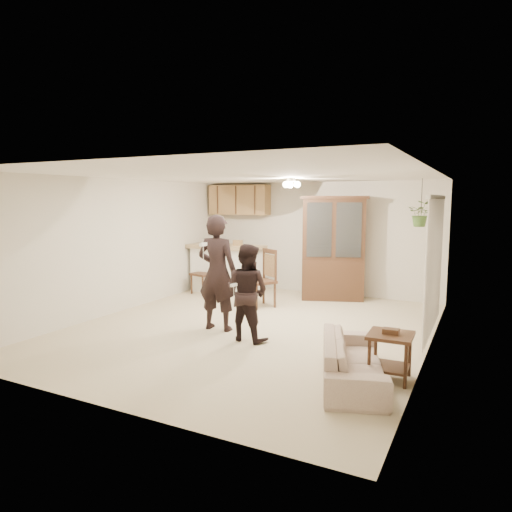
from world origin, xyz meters
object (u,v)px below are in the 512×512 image
at_px(adult, 217,275).
at_px(chair_bar, 203,281).
at_px(china_hutch, 333,249).
at_px(chair_hutch_right, 352,287).
at_px(sofa, 353,350).
at_px(side_table, 390,356).
at_px(chair_hutch_left, 260,291).
at_px(child, 247,296).

distance_m(adult, chair_bar, 2.96).
distance_m(china_hutch, chair_hutch_right, 0.93).
distance_m(sofa, china_hutch, 4.49).
relative_size(side_table, chair_hutch_right, 0.67).
relative_size(adult, chair_hutch_right, 1.95).
height_order(sofa, chair_hutch_left, chair_hutch_left).
bearing_deg(chair_bar, china_hutch, 29.78).
xyz_separation_m(sofa, adult, (-2.53, 1.10, 0.53)).
distance_m(child, chair_bar, 3.57).
relative_size(adult, side_table, 2.92).
bearing_deg(chair_hutch_right, child, 58.18).
distance_m(sofa, chair_bar, 5.48).
xyz_separation_m(sofa, chair_bar, (-4.31, 3.38, -0.08)).
xyz_separation_m(child, china_hutch, (0.29, 3.32, 0.40)).
xyz_separation_m(side_table, chair_hutch_right, (-1.55, 4.14, -0.03)).
distance_m(side_table, chair_hutch_left, 3.97).
bearing_deg(chair_bar, sofa, -23.95).
bearing_deg(chair_hutch_right, side_table, 89.50).
distance_m(adult, chair_hutch_right, 3.59).
bearing_deg(child, china_hutch, -89.09).
relative_size(child, china_hutch, 0.62).
height_order(adult, child, adult).
xyz_separation_m(sofa, side_table, (0.38, 0.23, -0.08)).
xyz_separation_m(sofa, china_hutch, (-1.55, 4.15, 0.71)).
bearing_deg(adult, sofa, 153.18).
xyz_separation_m(chair_bar, chair_hutch_right, (3.14, 0.98, -0.03)).
relative_size(adult, chair_bar, 1.76).
height_order(chair_bar, chair_hutch_left, chair_hutch_left).
relative_size(china_hutch, chair_bar, 2.14).
bearing_deg(side_table, adult, 163.29).
relative_size(adult, child, 1.33).
bearing_deg(child, adult, -15.41).
bearing_deg(chair_hutch_right, chair_bar, -3.70).
bearing_deg(adult, china_hutch, -111.06).
distance_m(side_table, chair_bar, 5.65).
distance_m(sofa, chair_hutch_right, 4.52).
height_order(sofa, side_table, sofa).
bearing_deg(china_hutch, side_table, -83.62).
bearing_deg(china_hutch, sofa, -89.35).
height_order(adult, side_table, adult).
bearing_deg(chair_bar, adult, -37.82).
bearing_deg(adult, chair_hutch_right, -115.87).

